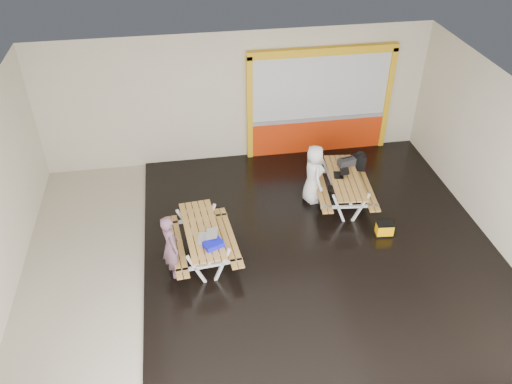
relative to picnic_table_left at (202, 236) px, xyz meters
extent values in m
cube|color=beige|center=(1.25, -0.09, -0.61)|extent=(10.00, 8.00, 0.01)
cube|color=white|center=(1.25, -0.09, 2.90)|extent=(10.00, 8.00, 0.01)
cube|color=beige|center=(1.25, 3.92, 1.15)|extent=(10.00, 0.01, 3.50)
cube|color=beige|center=(1.25, -4.09, 1.15)|extent=(10.00, 0.01, 3.50)
cube|color=beige|center=(6.26, -0.09, 1.15)|extent=(0.01, 8.00, 3.50)
cube|color=black|center=(2.50, -0.09, -0.58)|extent=(7.50, 7.98, 0.05)
cube|color=red|center=(3.45, 3.84, -0.10)|extent=(3.60, 0.12, 1.00)
cube|color=gray|center=(3.45, 3.84, 0.43)|extent=(3.60, 0.14, 0.10)
cube|color=silver|center=(3.45, 3.85, 1.34)|extent=(3.60, 0.08, 1.72)
cube|color=yellow|center=(1.58, 3.83, 0.85)|extent=(0.14, 0.16, 2.90)
cube|color=yellow|center=(5.32, 3.83, 0.85)|extent=(0.14, 0.16, 2.90)
cube|color=yellow|center=(3.45, 3.83, 2.30)|extent=(3.88, 0.16, 0.20)
cube|color=#AF8040|center=(-0.28, -0.03, 0.16)|extent=(0.30, 1.96, 0.04)
cube|color=#AF8040|center=(-0.14, -0.01, 0.16)|extent=(0.30, 1.96, 0.04)
cube|color=#AF8040|center=(0.00, 0.00, 0.16)|extent=(0.30, 1.96, 0.04)
cube|color=#AF8040|center=(0.14, 0.01, 0.16)|extent=(0.30, 1.96, 0.04)
cube|color=#AF8040|center=(0.28, 0.03, 0.16)|extent=(0.30, 1.96, 0.04)
cube|color=white|center=(-0.19, -0.76, -0.18)|extent=(0.37, 0.09, 0.79)
cube|color=white|center=(0.32, -0.72, -0.18)|extent=(0.37, 0.09, 0.79)
cube|color=white|center=(0.07, -0.74, -0.14)|extent=(1.34, 0.18, 0.06)
cube|color=white|center=(0.07, -0.74, 0.11)|extent=(0.66, 0.12, 0.06)
cube|color=white|center=(-0.32, 0.72, -0.18)|extent=(0.37, 0.09, 0.79)
cube|color=white|center=(0.19, 0.76, -0.18)|extent=(0.37, 0.09, 0.79)
cube|color=white|center=(-0.07, 0.74, -0.14)|extent=(1.34, 0.18, 0.06)
cube|color=white|center=(-0.07, 0.74, 0.11)|extent=(0.66, 0.12, 0.06)
cube|color=white|center=(0.00, 0.00, -0.03)|extent=(0.21, 1.61, 0.06)
cube|color=#AF8040|center=(-0.60, -0.06, -0.13)|extent=(0.30, 1.96, 0.04)
cube|color=#AF8040|center=(-0.47, -0.04, -0.13)|extent=(0.30, 1.96, 0.04)
cube|color=#AF8040|center=(0.47, 0.04, -0.13)|extent=(0.30, 1.96, 0.04)
cube|color=#AF8040|center=(0.60, 0.06, -0.13)|extent=(0.30, 1.96, 0.04)
cube|color=#AF8040|center=(3.18, 1.41, 0.15)|extent=(0.32, 1.94, 0.04)
cube|color=#AF8040|center=(3.32, 1.40, 0.15)|extent=(0.32, 1.94, 0.04)
cube|color=#AF8040|center=(3.46, 1.38, 0.15)|extent=(0.32, 1.94, 0.04)
cube|color=#AF8040|center=(3.59, 1.37, 0.15)|extent=(0.32, 1.94, 0.04)
cube|color=#AF8040|center=(3.73, 1.35, 0.15)|extent=(0.32, 1.94, 0.04)
cube|color=white|center=(3.13, 0.68, -0.19)|extent=(0.36, 0.10, 0.77)
cube|color=white|center=(3.63, 0.63, -0.19)|extent=(0.36, 0.10, 0.77)
cube|color=white|center=(3.38, 0.65, -0.15)|extent=(1.32, 0.20, 0.06)
cube|color=white|center=(3.38, 0.65, 0.11)|extent=(0.65, 0.13, 0.06)
cube|color=white|center=(3.28, 2.14, -0.19)|extent=(0.36, 0.10, 0.77)
cube|color=white|center=(3.78, 2.09, -0.19)|extent=(0.36, 0.10, 0.77)
cube|color=white|center=(3.53, 2.11, -0.15)|extent=(1.32, 0.20, 0.06)
cube|color=white|center=(3.53, 2.11, 0.11)|extent=(0.65, 0.13, 0.06)
cube|color=white|center=(3.46, 1.38, -0.04)|extent=(0.22, 1.58, 0.06)
cube|color=#AF8040|center=(2.86, 1.45, -0.14)|extent=(0.32, 1.93, 0.04)
cube|color=#AF8040|center=(2.99, 1.43, -0.14)|extent=(0.32, 1.93, 0.04)
cube|color=#AF8040|center=(3.92, 1.33, -0.14)|extent=(0.32, 1.93, 0.04)
cube|color=#AF8040|center=(4.05, 1.32, -0.14)|extent=(0.32, 1.93, 0.04)
imported|color=#694556|center=(-0.64, -0.45, 0.22)|extent=(0.50, 0.61, 1.43)
imported|color=white|center=(2.75, 1.56, 0.21)|extent=(0.52, 0.76, 1.48)
cube|color=silver|center=(0.03, -0.29, 0.19)|extent=(0.30, 0.39, 0.02)
cube|color=silver|center=(0.18, -0.32, 0.32)|extent=(0.28, 0.39, 0.07)
cube|color=silver|center=(0.17, -0.32, 0.32)|extent=(0.24, 0.34, 0.06)
cube|color=black|center=(3.32, 1.46, 0.18)|extent=(0.28, 0.35, 0.02)
cube|color=black|center=(3.46, 1.44, 0.29)|extent=(0.26, 0.34, 0.06)
cube|color=silver|center=(3.45, 1.44, 0.29)|extent=(0.22, 0.30, 0.05)
cube|color=#0F13C2|center=(0.18, -0.55, 0.24)|extent=(0.44, 0.38, 0.11)
cube|color=black|center=(3.64, 1.86, 0.26)|extent=(0.44, 0.29, 0.18)
cylinder|color=black|center=(3.64, 1.86, 0.40)|extent=(0.30, 0.09, 0.02)
cube|color=black|center=(4.05, 2.06, 0.07)|extent=(0.35, 0.28, 0.43)
cylinder|color=black|center=(4.05, 2.06, 0.30)|extent=(0.25, 0.25, 0.11)
cube|color=black|center=(3.07, 1.40, -0.47)|extent=(0.49, 0.41, 0.16)
cube|color=black|center=(4.01, 0.04, -0.53)|extent=(0.40, 0.28, 0.04)
cube|color=#FFA700|center=(4.01, 0.04, -0.39)|extent=(0.38, 0.26, 0.29)
cube|color=black|center=(4.01, 0.04, -0.24)|extent=(0.40, 0.28, 0.03)
camera|label=1|loc=(-0.24, -8.21, 6.97)|focal=36.45mm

